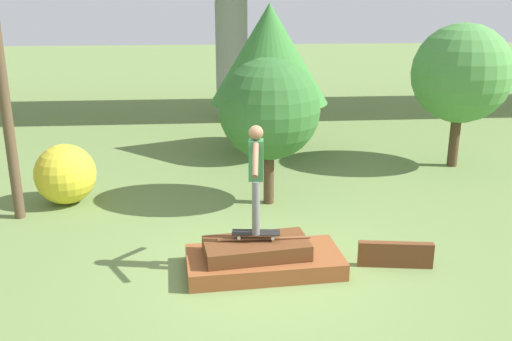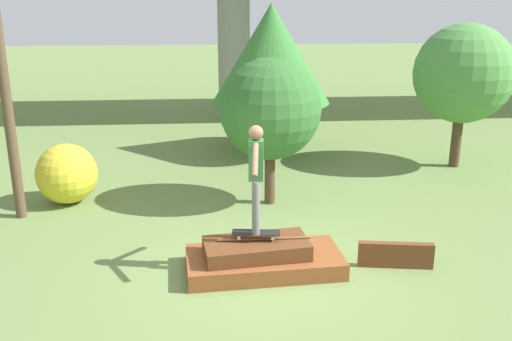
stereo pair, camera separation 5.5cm
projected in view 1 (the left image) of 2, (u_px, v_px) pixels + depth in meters
ground_plane at (264, 270)px, 9.13m from camera, size 80.00×80.00×0.00m
scrap_pile at (262, 258)px, 9.05m from camera, size 2.53×1.34×0.56m
scrap_plank_loose at (395, 255)px, 9.18m from camera, size 1.20×0.31×0.42m
skateboard at (256, 233)px, 8.95m from camera, size 0.78×0.31×0.09m
skater at (256, 171)px, 8.64m from camera, size 0.24×1.27×1.71m
tree_behind_left at (269, 54)px, 14.96m from camera, size 3.15×3.15×3.98m
tree_behind_right at (461, 74)px, 13.85m from camera, size 2.41×2.41×3.56m
tree_mid_back at (269, 109)px, 11.41m from camera, size 2.05×2.05×3.03m
bush_yellow_flowering at (65, 174)px, 11.83m from camera, size 1.26×1.26×1.26m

